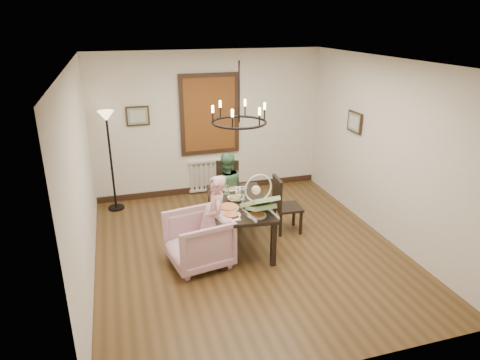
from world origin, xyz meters
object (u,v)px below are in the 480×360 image
drinking_glass (243,199)px  seated_man (226,195)px  armchair (198,240)px  chair_right (288,204)px  dining_table (239,207)px  floor_lamp (111,163)px  elderly_woman (216,226)px  baby_bouncer (259,201)px  chair_far (228,188)px

drinking_glass → seated_man: bearing=94.0°
armchair → chair_right: bearing=99.8°
dining_table → armchair: size_ratio=1.93×
armchair → drinking_glass: drinking_glass is taller
armchair → floor_lamp: size_ratio=0.47×
chair_right → armchair: chair_right is taller
elderly_woman → baby_bouncer: 0.72m
armchair → drinking_glass: size_ratio=6.36×
armchair → elderly_woman: elderly_woman is taller
chair_far → seated_man: (-0.15, -0.44, 0.06)m
chair_right → elderly_woman: 1.43m
chair_right → baby_bouncer: (-0.74, -0.68, 0.44)m
seated_man → elderly_woman: bearing=64.9°
chair_far → dining_table: bearing=-82.1°
dining_table → floor_lamp: size_ratio=0.90×
seated_man → drinking_glass: seated_man is taller
drinking_glass → chair_far: bearing=85.7°
elderly_woman → seated_man: (0.42, 1.06, -0.01)m
chair_far → seated_man: bearing=-94.1°
baby_bouncer → floor_lamp: size_ratio=0.34×
armchair → floor_lamp: floor_lamp is taller
dining_table → chair_far: bearing=90.4°
chair_right → floor_lamp: 3.25m
chair_right → elderly_woman: elderly_woman is taller
elderly_woman → seated_man: bearing=165.5°
armchair → baby_bouncer: 1.04m
elderly_woman → seated_man: size_ratio=1.01×
chair_far → baby_bouncer: (0.02, -1.65, 0.45)m
dining_table → elderly_woman: (-0.44, -0.33, -0.10)m
armchair → drinking_glass: 0.93m
baby_bouncer → drinking_glass: bearing=99.4°
chair_far → armchair: bearing=-104.3°
elderly_woman → dining_table: bearing=134.5°
chair_right → seated_man: bearing=63.9°
drinking_glass → armchair: bearing=-156.1°
baby_bouncer → drinking_glass: baby_bouncer is taller
chair_right → floor_lamp: (-2.72, 1.73, 0.42)m
floor_lamp → armchair: bearing=-64.6°
chair_far → drinking_glass: 1.27m
elderly_woman → baby_bouncer: baby_bouncer is taller
dining_table → baby_bouncer: (0.16, -0.48, 0.28)m
armchair → seated_man: 1.34m
elderly_woman → floor_lamp: bearing=-141.0°
seated_man → dining_table: bearing=88.0°
baby_bouncer → drinking_glass: size_ratio=4.59×
dining_table → floor_lamp: 2.67m
chair_far → floor_lamp: size_ratio=0.52×
dining_table → chair_right: size_ratio=1.69×
armchair → seated_man: seated_man is taller
armchair → drinking_glass: bearing=103.7°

